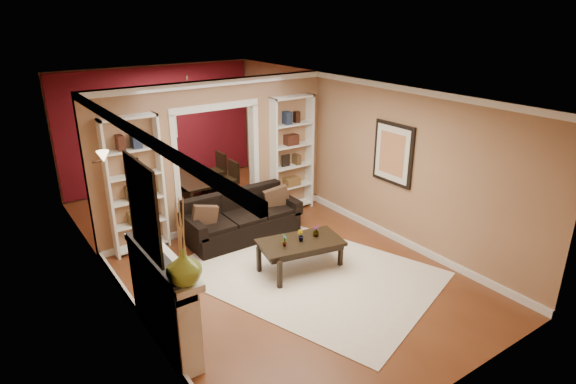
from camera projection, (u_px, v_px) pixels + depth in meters
floor at (252, 248)px, 8.24m from camera, size 8.00×8.00×0.00m
ceiling at (247, 89)px, 7.27m from camera, size 8.00×8.00×0.00m
wall_back at (159, 127)px, 10.82m from camera, size 8.00×0.00×8.00m
wall_front at (459, 282)px, 4.69m from camera, size 8.00×0.00×8.00m
wall_left at (107, 204)px, 6.55m from camera, size 0.00×8.00×8.00m
wall_right at (354, 151)px, 8.95m from camera, size 0.00×8.00×8.00m
partition_wall at (216, 156)px, 8.67m from camera, size 4.50×0.15×2.70m
red_back_panel at (160, 128)px, 10.80m from camera, size 4.44×0.04×2.64m
dining_window at (159, 118)px, 10.69m from camera, size 0.78×0.03×0.98m
area_rug at (307, 273)px, 7.46m from camera, size 3.74×4.40×0.01m
sofa at (242, 217)px, 8.48m from camera, size 2.05×0.88×0.80m
pillow_left at (205, 216)px, 8.01m from camera, size 0.43×0.17×0.42m
pillow_right at (277, 198)px, 8.78m from camera, size 0.45×0.23×0.43m
coffee_table at (300, 255)px, 7.50m from camera, size 1.40×0.94×0.49m
plant_left at (284, 240)px, 7.21m from camera, size 0.13×0.13×0.21m
plant_center at (300, 236)px, 7.38m from camera, size 0.11×0.12×0.18m
plant_right at (316, 231)px, 7.54m from camera, size 0.11×0.11×0.18m
bookshelf_left at (135, 186)px, 7.78m from camera, size 0.90×0.30×2.30m
bookshelf_right at (291, 155)px, 9.44m from camera, size 0.90×0.30×2.30m
fireplace at (165, 299)px, 5.76m from camera, size 0.32×1.70×1.16m
vase at (184, 267)px, 4.95m from camera, size 0.46×0.46×0.39m
mirror at (143, 208)px, 5.25m from camera, size 0.03×0.95×1.10m
wall_sconce at (99, 159)px, 6.85m from camera, size 0.18×0.18×0.22m
framed_art at (393, 154)px, 8.09m from camera, size 0.04×0.85×1.05m
dining_table at (195, 188)px, 10.16m from camera, size 1.60×0.89×0.56m
dining_chair_nw at (176, 191)px, 9.59m from camera, size 0.49×0.49×0.85m
dining_chair_ne at (225, 181)px, 10.17m from camera, size 0.52×0.52×0.85m
dining_chair_sw at (164, 181)px, 10.03m from camera, size 0.55×0.55×0.93m
dining_chair_se at (212, 172)px, 10.62m from camera, size 0.56×0.56×0.89m
chandelier at (180, 106)px, 9.58m from camera, size 0.50×0.50×0.30m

